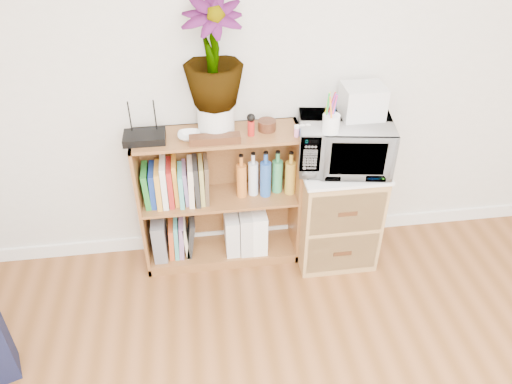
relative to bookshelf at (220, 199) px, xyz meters
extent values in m
cube|color=white|center=(0.35, 0.14, -0.42)|extent=(4.00, 0.02, 0.10)
cube|color=brown|center=(0.00, 0.00, 0.00)|extent=(1.00, 0.30, 0.95)
cube|color=#9E7542|center=(0.75, -0.08, -0.12)|extent=(0.50, 0.45, 0.70)
imported|color=white|center=(0.75, -0.08, 0.40)|extent=(0.59, 0.45, 0.30)
cylinder|color=white|center=(0.62, -0.19, 0.60)|extent=(0.10, 0.10, 0.11)
cube|color=silver|center=(0.85, -0.02, 0.64)|extent=(0.24, 0.20, 0.19)
cube|color=black|center=(-0.41, -0.02, 0.50)|extent=(0.24, 0.16, 0.04)
imported|color=white|center=(-0.16, -0.03, 0.49)|extent=(0.13, 0.13, 0.03)
cylinder|color=silver|center=(0.00, 0.02, 0.56)|extent=(0.21, 0.21, 0.18)
imported|color=#3D8033|center=(0.00, 0.02, 0.95)|extent=(0.33, 0.33, 0.59)
cube|color=#3C2110|center=(-0.02, -0.10, 0.50)|extent=(0.29, 0.07, 0.05)
cylinder|color=#AE1A15|center=(0.20, -0.04, 0.52)|extent=(0.04, 0.04, 0.09)
cylinder|color=#341B0E|center=(0.30, 0.01, 0.51)|extent=(0.11, 0.11, 0.06)
cube|color=pink|center=(0.49, -0.09, 0.50)|extent=(0.10, 0.04, 0.05)
cube|color=slate|center=(-0.41, 0.00, -0.26)|extent=(0.09, 0.23, 0.29)
cube|color=silver|center=(0.07, -0.01, -0.26)|extent=(0.09, 0.23, 0.28)
cube|color=silver|center=(0.16, -0.01, -0.26)|extent=(0.09, 0.24, 0.30)
cube|color=white|center=(0.25, -0.01, -0.25)|extent=(0.10, 0.24, 0.30)
cube|color=#207A29|center=(-0.44, 0.00, 0.15)|extent=(0.04, 0.20, 0.24)
cube|color=navy|center=(-0.41, 0.00, 0.14)|extent=(0.04, 0.20, 0.24)
cube|color=gold|center=(-0.37, 0.00, 0.15)|extent=(0.03, 0.20, 0.26)
cube|color=white|center=(-0.33, 0.00, 0.17)|extent=(0.04, 0.20, 0.29)
cube|color=maroon|center=(-0.30, 0.00, 0.16)|extent=(0.03, 0.20, 0.26)
cube|color=orange|center=(-0.27, 0.00, 0.17)|extent=(0.03, 0.20, 0.29)
cube|color=#47AAA2|center=(-0.23, 0.00, 0.14)|extent=(0.03, 0.20, 0.23)
cube|color=#8F6EA6|center=(-0.21, 0.00, 0.14)|extent=(0.03, 0.20, 0.23)
cube|color=beige|center=(-0.17, 0.00, 0.16)|extent=(0.04, 0.20, 0.27)
cube|color=black|center=(-0.14, 0.00, 0.16)|extent=(0.03, 0.20, 0.28)
cube|color=#A59A4C|center=(-0.11, 0.00, 0.16)|extent=(0.03, 0.20, 0.27)
cube|color=#4D3D2C|center=(-0.08, 0.00, 0.16)|extent=(0.03, 0.20, 0.27)
cylinder|color=orange|center=(0.14, 0.00, 0.17)|extent=(0.06, 0.06, 0.29)
cylinder|color=silver|center=(0.22, 0.00, 0.17)|extent=(0.06, 0.06, 0.29)
cylinder|color=#2657B3|center=(0.29, 0.00, 0.18)|extent=(0.07, 0.07, 0.31)
cylinder|color=#389A5B|center=(0.37, 0.00, 0.17)|extent=(0.07, 0.07, 0.28)
cylinder|color=gold|center=(0.45, 0.00, 0.17)|extent=(0.07, 0.07, 0.29)
cylinder|color=#A8B5BC|center=(0.53, 0.00, 0.16)|extent=(0.06, 0.06, 0.26)
cube|color=#BD4B21|center=(-0.33, 0.00, -0.29)|extent=(0.04, 0.19, 0.24)
cube|color=teal|center=(-0.30, 0.00, -0.27)|extent=(0.03, 0.19, 0.26)
cube|color=#896496|center=(-0.27, 0.00, -0.28)|extent=(0.05, 0.19, 0.26)
cube|color=beige|center=(-0.24, 0.00, -0.28)|extent=(0.04, 0.19, 0.25)
cube|color=black|center=(-0.21, 0.00, -0.27)|extent=(0.07, 0.19, 0.27)
camera|label=1|loc=(-0.12, -2.56, 1.89)|focal=35.00mm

